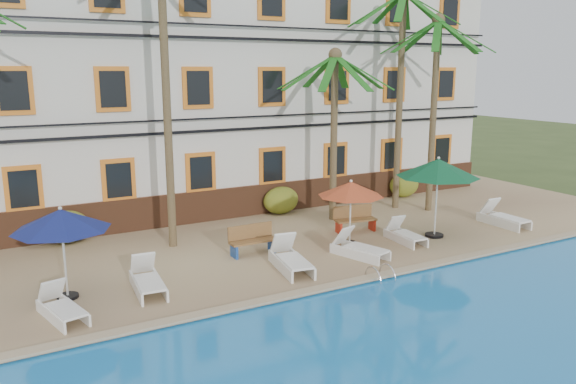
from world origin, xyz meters
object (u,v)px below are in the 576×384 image
palm_b (164,49)px  pool_ladder (380,278)px  umbrella_blue (61,220)px  umbrella_red (351,189)px  lounger_e (405,234)px  palm_d (401,71)px  bench_right (355,218)px  palm_c (334,109)px  umbrella_green (438,168)px  palm_e (435,86)px  lounger_a (62,307)px  lounger_c (291,259)px  lounger_d (359,248)px  bench_left (252,239)px  lounger_b (148,280)px  lounger_f (503,217)px

palm_b → pool_ladder: (4.12, -5.59, -6.25)m
umbrella_blue → umbrella_red: bearing=1.7°
lounger_e → pool_ladder: (-2.82, -2.30, -0.26)m
palm_d → bench_right: 6.57m
palm_c → pool_ladder: bearing=-111.3°
umbrella_green → palm_c: bearing=116.6°
palm_e → lounger_a: (-14.58, -3.66, -4.73)m
umbrella_blue → bench_right: size_ratio=1.53×
palm_d → lounger_c: palm_d is taller
pool_ladder → umbrella_red: bearing=70.4°
umbrella_green → lounger_d: 4.16m
umbrella_red → bench_left: bearing=169.0°
palm_e → bench_left: bearing=-169.8°
lounger_a → bench_left: bench_left is taller
palm_b → lounger_c: palm_b is taller
bench_right → palm_c: bearing=83.2°
lounger_b → bench_right: (7.96, 1.94, 0.18)m
umbrella_red → bench_right: bearing=48.4°
palm_c → lounger_a: (-10.35, -4.36, -3.95)m
lounger_a → umbrella_blue: bearing=76.6°
palm_e → bench_right: palm_e is taller
palm_e → umbrella_green: 4.61m
umbrella_red → lounger_c: (-2.89, -1.18, -1.53)m
umbrella_green → pool_ladder: 5.27m
palm_b → lounger_a: (-3.93, -4.06, -5.98)m
palm_d → lounger_b: size_ratio=4.52×
lounger_c → lounger_d: lounger_c is taller
palm_d → lounger_a: size_ratio=4.82×
bench_left → lounger_b: bearing=-158.9°
umbrella_blue → umbrella_green: size_ratio=0.85×
palm_c → umbrella_blue: palm_c is taller
palm_e → bench_right: 6.43m
palm_c → lounger_f: size_ratio=3.24×
pool_ladder → lounger_e: bearing=39.2°
palm_e → lounger_c: bearing=-158.0°
lounger_b → bench_right: bearing=13.7°
umbrella_blue → lounger_e: (10.58, -0.43, -1.77)m
palm_e → lounger_a: size_ratio=4.25×
palm_e → umbrella_blue: size_ratio=3.26×
umbrella_blue → bench_right: umbrella_blue is taller
palm_d → bench_right: (-3.55, -2.06, -5.13)m
palm_b → lounger_e: size_ratio=5.72×
umbrella_blue → lounger_b: bearing=-15.2°
lounger_b → lounger_d: (6.42, -0.43, -0.01)m
palm_b → umbrella_green: 9.69m
bench_right → lounger_d: bearing=-123.0°
palm_c → lounger_f: palm_c is taller
palm_b → lounger_f: palm_b is taller
lounger_b → lounger_e: bearing=0.6°
palm_c → bench_left: palm_c is taller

